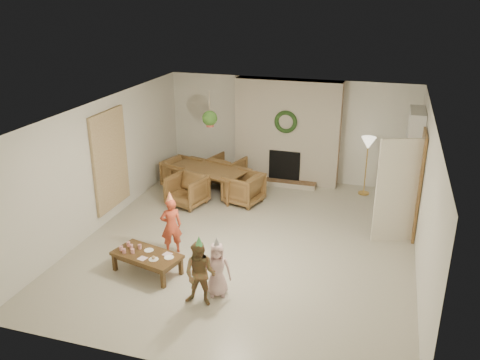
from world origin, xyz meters
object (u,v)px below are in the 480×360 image
at_px(coffee_table_top, 147,255).
at_px(child_pink, 217,269).
at_px(dining_chair_right, 244,188).
at_px(dining_table, 208,181).
at_px(dining_chair_far, 227,170).
at_px(child_red, 171,226).
at_px(dining_chair_near, 187,190).
at_px(child_plaid, 200,274).
at_px(dining_chair_left, 182,173).

relative_size(coffee_table_top, child_pink, 1.30).
bearing_deg(dining_chair_right, dining_table, -90.00).
distance_m(dining_table, dining_chair_far, 0.78).
relative_size(dining_chair_right, child_red, 0.72).
bearing_deg(dining_chair_near, child_pink, -43.82).
distance_m(dining_chair_near, dining_chair_far, 1.55).
bearing_deg(child_plaid, dining_chair_right, 95.13).
xyz_separation_m(coffee_table_top, child_red, (0.11, 0.75, 0.20)).
bearing_deg(coffee_table_top, child_pink, 2.44).
distance_m(dining_chair_left, child_red, 3.18).
bearing_deg(dining_table, coffee_table_top, -70.35).
distance_m(child_plaid, child_pink, 0.35).
bearing_deg(child_red, dining_chair_left, -104.71).
relative_size(dining_chair_near, dining_chair_right, 1.00).
bearing_deg(dining_chair_far, dining_table, 90.00).
relative_size(dining_chair_far, child_plaid, 0.73).
xyz_separation_m(dining_chair_far, child_pink, (1.35, -4.54, 0.10)).
height_order(dining_chair_left, child_plaid, child_plaid).
height_order(dining_chair_right, child_red, child_red).
height_order(dining_table, coffee_table_top, dining_table).
xyz_separation_m(dining_chair_near, coffee_table_top, (0.44, -2.78, -0.02)).
relative_size(dining_table, dining_chair_right, 2.34).
relative_size(dining_chair_right, child_pink, 0.85).
bearing_deg(child_plaid, coffee_table_top, 152.19).
xyz_separation_m(dining_chair_near, dining_chair_left, (-0.53, 0.96, 0.00)).
xyz_separation_m(dining_chair_far, dining_chair_left, (-0.96, -0.53, 0.00)).
relative_size(dining_chair_near, coffee_table_top, 0.66).
relative_size(dining_chair_far, dining_chair_right, 1.00).
bearing_deg(child_pink, child_red, 120.40).
bearing_deg(coffee_table_top, dining_chair_near, 112.71).
xyz_separation_m(child_red, child_pink, (1.22, -1.02, -0.08)).
bearing_deg(dining_table, child_pink, -51.67).
bearing_deg(child_pink, dining_chair_near, 100.38).
relative_size(coffee_table_top, child_plaid, 1.12).
distance_m(dining_chair_right, child_red, 2.58).
bearing_deg(child_pink, dining_chair_left, 100.10).
xyz_separation_m(dining_table, coffee_table_top, (0.23, -3.53, 0.02)).
height_order(dining_chair_left, child_pink, child_pink).
height_order(child_red, child_pink, child_red).
distance_m(dining_table, dining_chair_near, 0.78).
distance_m(dining_table, coffee_table_top, 3.53).
height_order(child_red, child_plaid, child_red).
relative_size(dining_chair_left, coffee_table_top, 0.66).
height_order(dining_table, dining_chair_far, dining_chair_far).
bearing_deg(dining_chair_left, child_pink, -134.10).
xyz_separation_m(dining_table, dining_chair_right, (0.93, -0.27, 0.03)).
distance_m(dining_table, child_red, 2.80).
bearing_deg(dining_chair_near, coffee_table_top, -65.03).
height_order(dining_chair_near, dining_chair_left, same).
relative_size(dining_chair_far, child_pink, 0.85).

